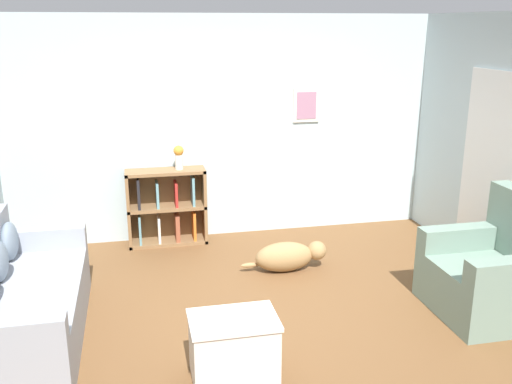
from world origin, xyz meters
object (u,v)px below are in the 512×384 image
(bookshelf, at_px, (167,208))
(coffee_table, at_px, (234,346))
(dog, at_px, (288,256))
(vase, at_px, (179,156))
(couch, at_px, (18,304))
(recliner_chair, at_px, (494,273))

(bookshelf, distance_m, coffee_table, 2.83)
(dog, xyz_separation_m, vase, (-1.01, 1.06, 0.88))
(couch, bearing_deg, bookshelf, 56.19)
(bookshelf, relative_size, recliner_chair, 0.84)
(couch, relative_size, recliner_chair, 1.80)
(recliner_chair, distance_m, vase, 3.50)
(recliner_chair, bearing_deg, dog, 141.34)
(couch, height_order, coffee_table, couch)
(coffee_table, xyz_separation_m, dog, (0.88, 1.72, -0.09))
(bookshelf, bearing_deg, coffee_table, -84.12)
(vase, bearing_deg, dog, -46.28)
(recliner_chair, height_order, coffee_table, recliner_chair)
(dog, relative_size, vase, 3.28)
(couch, xyz_separation_m, dog, (2.48, 0.88, -0.17))
(recliner_chair, relative_size, dog, 1.18)
(vase, bearing_deg, couch, -127.20)
(bookshelf, bearing_deg, recliner_chair, -40.49)
(vase, bearing_deg, recliner_chair, -41.90)
(coffee_table, height_order, vase, vase)
(couch, relative_size, vase, 6.99)
(bookshelf, distance_m, dog, 1.62)
(coffee_table, distance_m, dog, 1.94)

